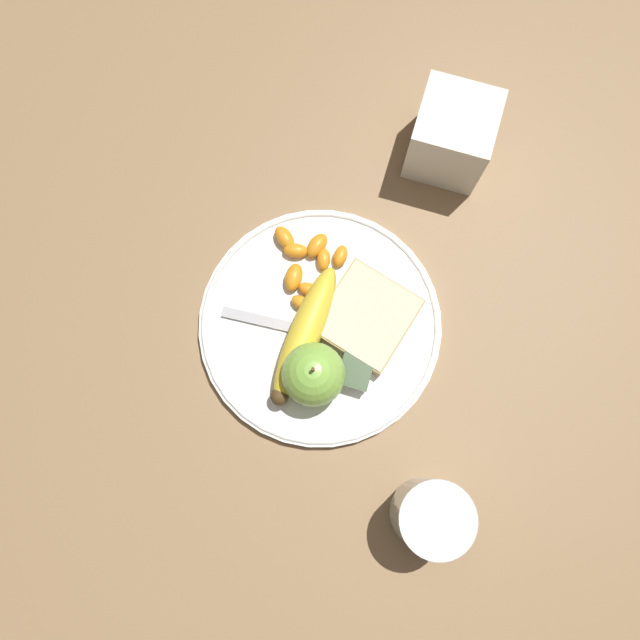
# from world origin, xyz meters

# --- Properties ---
(ground_plane) EXTENTS (3.00, 3.00, 0.00)m
(ground_plane) POSITION_xyz_m (0.00, 0.00, 0.00)
(ground_plane) COLOR olive
(plate) EXTENTS (0.28, 0.28, 0.01)m
(plate) POSITION_xyz_m (0.00, 0.00, 0.01)
(plate) COLOR white
(plate) RESTS_ON ground_plane
(juice_glass) EXTENTS (0.08, 0.08, 0.09)m
(juice_glass) POSITION_xyz_m (0.17, 0.17, 0.04)
(juice_glass) COLOR silver
(juice_glass) RESTS_ON ground_plane
(apple) EXTENTS (0.07, 0.07, 0.08)m
(apple) POSITION_xyz_m (0.06, 0.01, 0.05)
(apple) COLOR #84BC47
(apple) RESTS_ON plate
(banana) EXTENTS (0.17, 0.05, 0.04)m
(banana) POSITION_xyz_m (0.02, -0.01, 0.03)
(banana) COLOR yellow
(banana) RESTS_ON plate
(bread_slice) EXTENTS (0.12, 0.12, 0.02)m
(bread_slice) POSITION_xyz_m (-0.02, 0.05, 0.02)
(bread_slice) COLOR tan
(bread_slice) RESTS_ON plate
(fork) EXTENTS (0.03, 0.16, 0.00)m
(fork) POSITION_xyz_m (0.01, -0.01, 0.01)
(fork) COLOR #B2B2B7
(fork) RESTS_ON plate
(jam_packet) EXTENTS (0.04, 0.03, 0.02)m
(jam_packet) POSITION_xyz_m (0.04, 0.05, 0.02)
(jam_packet) COLOR white
(jam_packet) RESTS_ON plate
(orange_segment_0) EXTENTS (0.02, 0.03, 0.02)m
(orange_segment_0) POSITION_xyz_m (-0.07, -0.05, 0.02)
(orange_segment_0) COLOR orange
(orange_segment_0) RESTS_ON plate
(orange_segment_1) EXTENTS (0.03, 0.02, 0.01)m
(orange_segment_1) POSITION_xyz_m (-0.07, -0.02, 0.02)
(orange_segment_1) COLOR orange
(orange_segment_1) RESTS_ON plate
(orange_segment_2) EXTENTS (0.02, 0.03, 0.01)m
(orange_segment_2) POSITION_xyz_m (-0.03, -0.02, 0.02)
(orange_segment_2) COLOR orange
(orange_segment_2) RESTS_ON plate
(orange_segment_3) EXTENTS (0.02, 0.03, 0.01)m
(orange_segment_3) POSITION_xyz_m (-0.02, -0.03, 0.02)
(orange_segment_3) COLOR orange
(orange_segment_3) RESTS_ON plate
(orange_segment_4) EXTENTS (0.03, 0.04, 0.02)m
(orange_segment_4) POSITION_xyz_m (-0.08, -0.07, 0.02)
(orange_segment_4) COLOR orange
(orange_segment_4) RESTS_ON plate
(orange_segment_5) EXTENTS (0.04, 0.03, 0.02)m
(orange_segment_5) POSITION_xyz_m (-0.09, -0.03, 0.02)
(orange_segment_5) COLOR orange
(orange_segment_5) RESTS_ON plate
(orange_segment_6) EXTENTS (0.03, 0.02, 0.02)m
(orange_segment_6) POSITION_xyz_m (-0.04, -0.04, 0.02)
(orange_segment_6) COLOR orange
(orange_segment_6) RESTS_ON plate
(orange_segment_7) EXTENTS (0.03, 0.02, 0.01)m
(orange_segment_7) POSITION_xyz_m (-0.08, -0.00, 0.02)
(orange_segment_7) COLOR orange
(orange_segment_7) RESTS_ON plate
(condiment_caddy) EXTENTS (0.09, 0.09, 0.09)m
(condiment_caddy) POSITION_xyz_m (-0.25, 0.08, 0.05)
(condiment_caddy) COLOR silver
(condiment_caddy) RESTS_ON ground_plane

